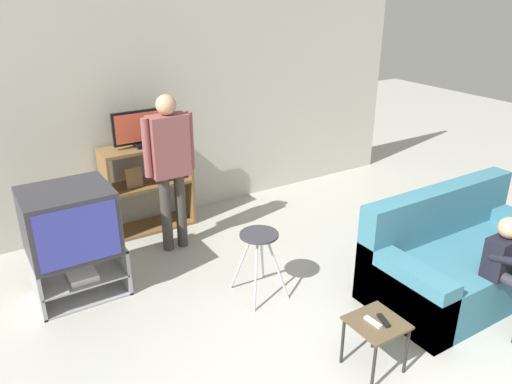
{
  "coord_description": "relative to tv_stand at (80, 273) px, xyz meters",
  "views": [
    {
      "loc": [
        -2.15,
        -1.29,
        2.64
      ],
      "look_at": [
        0.0,
        2.18,
        0.9
      ],
      "focal_mm": 35.0,
      "sensor_mm": 36.0,
      "label": 1
    }
  ],
  "objects": [
    {
      "name": "remote_control_white",
      "position": [
        1.54,
        -2.08,
        0.2
      ],
      "size": [
        0.04,
        0.15,
        0.02
      ],
      "primitive_type": "cube",
      "rotation": [
        0.0,
        0.0,
        0.06
      ],
      "color": "silver",
      "rests_on": "snack_table"
    },
    {
      "name": "television_flat",
      "position": [
        1.03,
        0.93,
        0.95
      ],
      "size": [
        0.69,
        0.2,
        0.4
      ],
      "color": "black",
      "rests_on": "media_shelf"
    },
    {
      "name": "remote_control_black",
      "position": [
        1.61,
        -2.11,
        0.2
      ],
      "size": [
        0.08,
        0.15,
        0.02
      ],
      "primitive_type": "cube",
      "rotation": [
        0.0,
        0.0,
        -0.32
      ],
      "color": "black",
      "rests_on": "snack_table"
    },
    {
      "name": "couch",
      "position": [
        2.95,
        -1.74,
        0.08
      ],
      "size": [
        1.81,
        0.92,
        0.91
      ],
      "color": "teal",
      "rests_on": "ground_plane"
    },
    {
      "name": "person_standing_adult",
      "position": [
        1.07,
        0.36,
        0.78
      ],
      "size": [
        0.53,
        0.2,
        1.64
      ],
      "color": "#3D3833",
      "rests_on": "ground_plane"
    },
    {
      "name": "folding_stool",
      "position": [
        1.37,
        -0.84,
        0.28
      ],
      "size": [
        0.38,
        0.44,
        0.62
      ],
      "color": "#B7B7BC",
      "rests_on": "ground_plane"
    },
    {
      "name": "snack_table",
      "position": [
        1.57,
        -2.08,
        0.12
      ],
      "size": [
        0.37,
        0.37,
        0.41
      ],
      "color": "brown",
      "rests_on": "ground_plane"
    },
    {
      "name": "television_main",
      "position": [
        -0.02,
        -0.0,
        0.52
      ],
      "size": [
        0.73,
        0.63,
        0.58
      ],
      "color": "#2D2D33",
      "rests_on": "tv_stand"
    },
    {
      "name": "person_seated_child",
      "position": [
        2.81,
        -2.28,
        0.35
      ],
      "size": [
        0.33,
        0.43,
        0.96
      ],
      "color": "#2D2D38",
      "rests_on": "ground_plane"
    },
    {
      "name": "wall_back",
      "position": [
        1.47,
        1.2,
        1.08
      ],
      "size": [
        6.4,
        0.06,
        2.6
      ],
      "color": "beige",
      "rests_on": "ground_plane"
    },
    {
      "name": "tv_stand",
      "position": [
        0.0,
        0.0,
        0.0
      ],
      "size": [
        0.77,
        0.53,
        0.45
      ],
      "color": "#939399",
      "rests_on": "ground_plane"
    },
    {
      "name": "media_shelf",
      "position": [
        1.01,
        0.93,
        0.28
      ],
      "size": [
        0.96,
        0.39,
        0.99
      ],
      "color": "brown",
      "rests_on": "ground_plane"
    }
  ]
}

